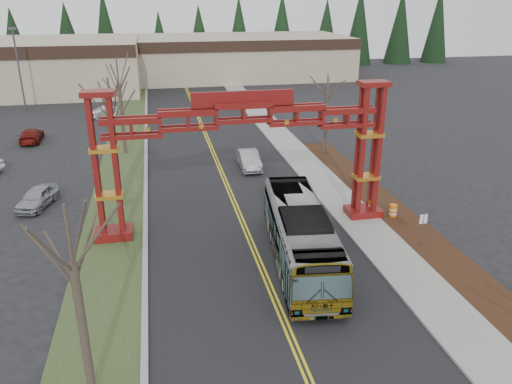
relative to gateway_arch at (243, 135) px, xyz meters
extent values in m
cube|color=black|center=(0.00, 7.00, -5.97)|extent=(12.00, 110.00, 0.02)
cube|color=yellow|center=(-0.12, 7.00, -5.96)|extent=(0.12, 100.00, 0.01)
cube|color=yellow|center=(0.12, 7.00, -5.96)|extent=(0.12, 100.00, 0.01)
cube|color=#9B9B96|center=(6.15, 7.00, -5.91)|extent=(0.30, 110.00, 0.15)
cube|color=gray|center=(7.60, 7.00, -5.91)|extent=(2.60, 110.00, 0.14)
cube|color=black|center=(10.20, -8.00, -5.92)|extent=(2.60, 50.00, 0.12)
cube|color=#2D4422|center=(-8.00, 7.00, -5.94)|extent=(4.00, 110.00, 0.08)
cube|color=#9B9B96|center=(-6.15, 7.00, -5.91)|extent=(0.30, 110.00, 0.15)
cube|color=#64110D|center=(-8.00, 0.00, -5.68)|extent=(2.20, 1.60, 0.60)
cube|color=#64110D|center=(-8.55, -0.35, -1.38)|extent=(0.28, 0.28, 8.00)
cube|color=#64110D|center=(-7.45, -0.35, -1.38)|extent=(0.28, 0.28, 8.00)
cube|color=#64110D|center=(-8.55, 0.35, -1.38)|extent=(0.28, 0.28, 8.00)
cube|color=#64110D|center=(-7.45, 0.35, -1.38)|extent=(0.28, 0.28, 8.00)
cube|color=orange|center=(-8.00, 0.00, -3.18)|extent=(1.60, 1.10, 0.22)
cube|color=orange|center=(-8.00, 0.00, -0.38)|extent=(1.60, 1.10, 0.22)
cube|color=#64110D|center=(-8.00, 0.00, 2.77)|extent=(1.80, 1.20, 0.30)
cube|color=#64110D|center=(8.00, 0.00, -5.68)|extent=(2.20, 1.60, 0.60)
cube|color=#64110D|center=(7.45, -0.35, -1.38)|extent=(0.28, 0.28, 8.00)
cube|color=#64110D|center=(8.55, -0.35, -1.38)|extent=(0.28, 0.28, 8.00)
cube|color=#64110D|center=(7.45, 0.35, -1.38)|extent=(0.28, 0.28, 8.00)
cube|color=#64110D|center=(8.55, 0.35, -1.38)|extent=(0.28, 0.28, 8.00)
cube|color=orange|center=(8.00, 0.00, -3.18)|extent=(1.60, 1.10, 0.22)
cube|color=orange|center=(8.00, 0.00, -0.38)|extent=(1.60, 1.10, 0.22)
cube|color=#64110D|center=(8.00, 0.00, 2.77)|extent=(1.80, 1.20, 0.30)
cube|color=#64110D|center=(0.00, 0.00, 1.52)|extent=(16.00, 0.90, 1.00)
cube|color=#64110D|center=(0.00, 0.00, 0.62)|extent=(16.00, 0.90, 0.60)
cube|color=maroon|center=(0.00, 0.00, 2.17)|extent=(6.00, 0.25, 0.90)
cube|color=tan|center=(10.00, 62.00, -2.48)|extent=(38.00, 20.00, 7.00)
cube|color=black|center=(10.00, 51.90, 0.22)|extent=(38.00, 0.40, 1.60)
cone|color=black|center=(-29.50, 74.00, 0.52)|extent=(5.60, 5.60, 13.00)
cylinder|color=#382D26|center=(-29.50, 74.00, -5.18)|extent=(0.80, 0.80, 1.60)
cone|color=black|center=(-21.00, 74.00, 0.52)|extent=(5.60, 5.60, 13.00)
cylinder|color=#382D26|center=(-21.00, 74.00, -5.18)|extent=(0.80, 0.80, 1.60)
cone|color=black|center=(-12.50, 74.00, 0.52)|extent=(5.60, 5.60, 13.00)
cylinder|color=#382D26|center=(-12.50, 74.00, -5.18)|extent=(0.80, 0.80, 1.60)
cone|color=black|center=(-4.00, 74.00, 0.52)|extent=(5.60, 5.60, 13.00)
cylinder|color=#382D26|center=(-4.00, 74.00, -5.18)|extent=(0.80, 0.80, 1.60)
cone|color=black|center=(4.50, 74.00, 0.52)|extent=(5.60, 5.60, 13.00)
cylinder|color=#382D26|center=(4.50, 74.00, -5.18)|extent=(0.80, 0.80, 1.60)
cone|color=black|center=(13.00, 74.00, 0.52)|extent=(5.60, 5.60, 13.00)
cylinder|color=#382D26|center=(13.00, 74.00, -5.18)|extent=(0.80, 0.80, 1.60)
cone|color=black|center=(21.50, 74.00, 0.52)|extent=(5.60, 5.60, 13.00)
cylinder|color=#382D26|center=(21.50, 74.00, -5.18)|extent=(0.80, 0.80, 1.60)
cone|color=black|center=(30.00, 74.00, 0.52)|extent=(5.60, 5.60, 13.00)
cylinder|color=#382D26|center=(30.00, 74.00, -5.18)|extent=(0.80, 0.80, 1.60)
cone|color=black|center=(38.50, 74.00, 0.52)|extent=(5.60, 5.60, 13.00)
cylinder|color=#382D26|center=(38.50, 74.00, -5.18)|extent=(0.80, 0.80, 1.60)
cone|color=black|center=(47.00, 74.00, 0.52)|extent=(5.60, 5.60, 13.00)
cylinder|color=#382D26|center=(47.00, 74.00, -5.18)|extent=(0.80, 0.80, 1.60)
cone|color=black|center=(55.50, 74.00, 0.52)|extent=(5.60, 5.60, 13.00)
cylinder|color=#382D26|center=(55.50, 74.00, -5.18)|extent=(0.80, 0.80, 1.60)
imported|color=#9A9CA1|center=(2.19, -4.99, -4.35)|extent=(4.07, 11.95, 3.26)
imported|color=#A5A8AD|center=(2.44, 11.29, -5.24)|extent=(1.64, 4.54, 1.49)
imported|color=#9C9EA3|center=(-13.44, 6.02, -5.29)|extent=(2.67, 4.38, 1.39)
imported|color=maroon|center=(-17.35, 23.64, -5.31)|extent=(2.07, 4.69, 1.34)
imported|color=#ADB2B5|center=(-11.00, 33.05, -5.31)|extent=(4.32, 2.85, 1.34)
cylinder|color=#382D26|center=(-8.00, -13.00, -3.20)|extent=(0.32, 0.32, 5.56)
cylinder|color=#382D26|center=(-8.00, -13.00, 0.56)|extent=(0.12, 0.12, 2.18)
cylinder|color=#382D26|center=(-8.00, 7.10, -2.85)|extent=(0.35, 0.35, 6.26)
cylinder|color=#382D26|center=(-8.00, 7.10, 1.37)|extent=(0.13, 0.13, 2.40)
cylinder|color=#382D26|center=(-8.00, 17.67, -2.83)|extent=(0.34, 0.34, 6.31)
cylinder|color=#382D26|center=(-8.00, 17.67, 1.39)|extent=(0.13, 0.13, 2.34)
cylinder|color=#382D26|center=(10.00, 13.83, -3.29)|extent=(0.30, 0.30, 5.38)
cylinder|color=#382D26|center=(10.00, 13.83, 0.33)|extent=(0.11, 0.11, 2.05)
cylinder|color=#3F3F44|center=(-21.17, 39.22, -1.07)|extent=(0.22, 0.22, 9.83)
cube|color=#3F3F44|center=(-21.17, 39.22, 3.96)|extent=(0.87, 0.44, 0.27)
cylinder|color=#3F3F44|center=(9.60, -4.70, -4.96)|extent=(0.06, 0.06, 2.05)
cube|color=white|center=(9.60, -4.70, -4.21)|extent=(0.47, 0.04, 0.56)
cylinder|color=orange|center=(9.84, -0.60, -5.52)|extent=(0.48, 0.48, 0.92)
cylinder|color=white|center=(9.84, -0.60, -5.38)|extent=(0.50, 0.50, 0.11)
cylinder|color=white|center=(9.84, -0.60, -5.66)|extent=(0.50, 0.50, 0.11)
cylinder|color=orange|center=(8.71, 0.21, -5.47)|extent=(0.53, 0.53, 1.02)
cylinder|color=white|center=(8.71, 0.21, -5.32)|extent=(0.55, 0.55, 0.12)
cylinder|color=white|center=(8.71, 0.21, -5.63)|extent=(0.55, 0.55, 0.12)
cylinder|color=orange|center=(9.70, 5.26, -5.49)|extent=(0.52, 0.52, 0.99)
cylinder|color=white|center=(9.70, 5.26, -5.34)|extent=(0.54, 0.54, 0.12)
cylinder|color=white|center=(9.70, 5.26, -5.64)|extent=(0.54, 0.54, 0.12)
camera|label=1|loc=(-4.97, -28.20, 7.72)|focal=35.00mm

